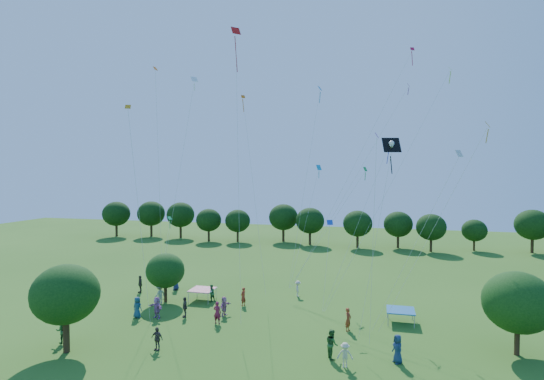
# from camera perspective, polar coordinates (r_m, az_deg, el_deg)

# --- Properties ---
(near_tree_west) EXTENTS (4.48, 4.48, 6.02)m
(near_tree_west) POSITION_cam_1_polar(r_m,az_deg,el_deg) (32.80, -26.02, -12.49)
(near_tree_west) COLOR #422B19
(near_tree_west) RESTS_ON ground
(near_tree_north) EXTENTS (3.61, 3.61, 4.62)m
(near_tree_north) POSITION_cam_1_polar(r_m,az_deg,el_deg) (41.97, -14.15, -10.46)
(near_tree_north) COLOR #422B19
(near_tree_north) RESTS_ON ground
(near_tree_east) EXTENTS (4.53, 4.53, 5.63)m
(near_tree_east) POSITION_cam_1_polar(r_m,az_deg,el_deg) (33.63, 30.17, -12.92)
(near_tree_east) COLOR #422B19
(near_tree_east) RESTS_ON ground
(treeline) EXTENTS (88.01, 8.77, 6.77)m
(treeline) POSITION_cam_1_polar(r_m,az_deg,el_deg) (72.18, 6.74, -4.13)
(treeline) COLOR #422B19
(treeline) RESTS_ON ground
(tent_red_stripe) EXTENTS (2.20, 2.20, 1.10)m
(tent_red_stripe) POSITION_cam_1_polar(r_m,az_deg,el_deg) (42.21, -9.34, -13.08)
(tent_red_stripe) COLOR red
(tent_red_stripe) RESTS_ON ground
(tent_blue) EXTENTS (2.20, 2.20, 1.10)m
(tent_blue) POSITION_cam_1_polar(r_m,az_deg,el_deg) (37.37, 16.91, -15.22)
(tent_blue) COLOR #165690
(tent_blue) RESTS_ON ground
(crowd_person_0) EXTENTS (0.86, 1.03, 1.84)m
(crowd_person_0) POSITION_cam_1_polar(r_m,az_deg,el_deg) (30.22, 16.53, -19.79)
(crowd_person_0) COLOR navy
(crowd_person_0) RESTS_ON ground
(crowd_person_1) EXTENTS (0.71, 0.49, 1.82)m
(crowd_person_1) POSITION_cam_1_polar(r_m,az_deg,el_deg) (36.00, -7.37, -16.03)
(crowd_person_1) COLOR maroon
(crowd_person_1) RESTS_ON ground
(crowd_person_2) EXTENTS (0.87, 1.06, 1.90)m
(crowd_person_2) POSITION_cam_1_polar(r_m,az_deg,el_deg) (30.05, 8.05, -19.79)
(crowd_person_2) COLOR #235324
(crowd_person_2) RESTS_ON ground
(crowd_person_3) EXTENTS (1.07, 0.56, 1.57)m
(crowd_person_3) POSITION_cam_1_polar(r_m,az_deg,el_deg) (28.97, 9.79, -21.02)
(crowd_person_3) COLOR beige
(crowd_person_3) RESTS_ON ground
(crowd_person_4) EXTENTS (1.00, 0.60, 1.60)m
(crowd_person_4) POSITION_cam_1_polar(r_m,az_deg,el_deg) (32.00, -15.21, -18.72)
(crowd_person_4) COLOR #483C3A
(crowd_person_4) RESTS_ON ground
(crowd_person_5) EXTENTS (1.78, 1.25, 1.80)m
(crowd_person_5) POSITION_cam_1_polar(r_m,az_deg,el_deg) (38.23, -15.25, -15.01)
(crowd_person_5) COLOR #A762A8
(crowd_person_5) RESTS_ON ground
(crowd_person_6) EXTENTS (0.58, 0.94, 1.82)m
(crowd_person_6) POSITION_cam_1_polar(r_m,az_deg,el_deg) (46.34, -12.81, -11.87)
(crowd_person_6) COLOR navy
(crowd_person_6) RESTS_ON ground
(crowd_person_7) EXTENTS (0.61, 0.73, 1.69)m
(crowd_person_7) POSITION_cam_1_polar(r_m,az_deg,el_deg) (40.25, -3.89, -14.11)
(crowd_person_7) COLOR maroon
(crowd_person_7) RESTS_ON ground
(crowd_person_8) EXTENTS (0.80, 0.89, 1.59)m
(crowd_person_8) POSITION_cam_1_polar(r_m,az_deg,el_deg) (41.86, -8.19, -13.55)
(crowd_person_8) COLOR #2A622F
(crowd_person_8) RESTS_ON ground
(crowd_person_9) EXTENTS (0.68, 1.10, 1.56)m
(crowd_person_9) POSITION_cam_1_polar(r_m,az_deg,el_deg) (43.06, 3.50, -13.10)
(crowd_person_9) COLOR beige
(crowd_person_9) RESTS_ON ground
(crowd_person_10) EXTENTS (1.07, 1.06, 1.77)m
(crowd_person_10) POSITION_cam_1_polar(r_m,az_deg,el_deg) (46.22, -17.31, -11.98)
(crowd_person_10) COLOR #37332C
(crowd_person_10) RESTS_ON ground
(crowd_person_11) EXTENTS (0.83, 1.62, 1.65)m
(crowd_person_11) POSITION_cam_1_polar(r_m,az_deg,el_deg) (37.79, -6.44, -15.26)
(crowd_person_11) COLOR #AE6593
(crowd_person_11) RESTS_ON ground
(crowd_person_12) EXTENTS (0.94, 0.62, 1.77)m
(crowd_person_12) POSITION_cam_1_polar(r_m,az_deg,el_deg) (38.79, -17.66, -14.80)
(crowd_person_12) COLOR navy
(crowd_person_12) RESTS_ON ground
(crowd_person_13) EXTENTS (0.62, 0.77, 1.80)m
(crowd_person_13) POSITION_cam_1_polar(r_m,az_deg,el_deg) (34.75, 10.21, -16.76)
(crowd_person_13) COLOR maroon
(crowd_person_13) RESTS_ON ground
(crowd_person_14) EXTENTS (1.00, 0.95, 1.82)m
(crowd_person_14) POSITION_cam_1_polar(r_m,az_deg,el_deg) (35.51, -26.32, -16.53)
(crowd_person_14) COLOR #26592A
(crowd_person_14) RESTS_ON ground
(crowd_person_15) EXTENTS (0.91, 1.31, 1.84)m
(crowd_person_15) POSITION_cam_1_polar(r_m,az_deg,el_deg) (41.97, -14.87, -13.39)
(crowd_person_15) COLOR #B3B18F
(crowd_person_15) RESTS_ON ground
(crowd_person_16) EXTENTS (0.79, 1.10, 1.72)m
(crowd_person_16) POSITION_cam_1_polar(r_m,az_deg,el_deg) (37.97, -11.64, -15.16)
(crowd_person_16) COLOR #463B38
(crowd_person_16) RESTS_ON ground
(pirate_kite) EXTENTS (2.66, 1.65, 13.31)m
(pirate_kite) POSITION_cam_1_polar(r_m,az_deg,el_deg) (29.38, 15.69, 5.41)
(pirate_kite) COLOR black
(red_high_kite) EXTENTS (3.06, 7.15, 23.60)m
(red_high_kite) POSITION_cam_1_polar(r_m,az_deg,el_deg) (37.13, -4.79, 15.12)
(red_high_kite) COLOR red
(small_kite_0) EXTENTS (11.13, 4.59, 23.13)m
(small_kite_0) POSITION_cam_1_polar(r_m,az_deg,el_deg) (42.53, 13.59, 8.33)
(small_kite_0) COLOR red
(small_kite_1) EXTENTS (3.41, 3.57, 18.49)m
(small_kite_1) POSITION_cam_1_polar(r_m,az_deg,el_deg) (40.44, -3.06, 4.96)
(small_kite_1) COLOR orange
(small_kite_2) EXTENTS (1.47, 0.77, 15.66)m
(small_kite_2) POSITION_cam_1_polar(r_m,az_deg,el_deg) (31.03, -17.92, 1.61)
(small_kite_2) COLOR orange
(small_kite_3) EXTENTS (1.99, 5.47, 5.99)m
(small_kite_3) POSITION_cam_1_polar(r_m,az_deg,el_deg) (48.57, -13.75, -5.04)
(small_kite_3) COLOR #1B9951
(small_kite_4) EXTENTS (0.57, 3.71, 6.87)m
(small_kite_4) POSITION_cam_1_polar(r_m,az_deg,el_deg) (36.51, 7.64, -6.17)
(small_kite_4) COLOR blue
(small_kite_5) EXTENTS (10.88, 5.01, 19.68)m
(small_kite_5) POSITION_cam_1_polar(r_m,az_deg,el_deg) (42.31, 13.21, 5.26)
(small_kite_5) COLOR #8C176E
(small_kite_6) EXTENTS (2.39, 4.18, 21.10)m
(small_kite_6) POSITION_cam_1_polar(r_m,az_deg,el_deg) (45.83, -11.20, 9.51)
(small_kite_6) COLOR white
(small_kite_7) EXTENTS (2.13, 7.16, 11.79)m
(small_kite_7) POSITION_cam_1_polar(r_m,az_deg,el_deg) (45.09, 5.75, 0.55)
(small_kite_7) COLOR #0E93D6
(small_kite_8) EXTENTS (0.98, 0.76, 21.47)m
(small_kite_8) POSITION_cam_1_polar(r_m,az_deg,el_deg) (43.94, -15.14, 7.18)
(small_kite_8) COLOR #C9550B
(small_kite_9) EXTENTS (6.62, 1.08, 14.14)m
(small_kite_9) POSITION_cam_1_polar(r_m,az_deg,el_deg) (29.53, 23.80, 1.09)
(small_kite_9) COLOR orange
(small_kite_10) EXTENTS (10.35, 8.51, 20.44)m
(small_kite_10) POSITION_cam_1_polar(r_m,az_deg,el_deg) (38.67, 18.46, 6.19)
(small_kite_10) COLOR #B2D312
(small_kite_11) EXTENTS (7.17, 0.68, 11.47)m
(small_kite_11) POSITION_cam_1_polar(r_m,az_deg,el_deg) (39.86, 10.07, -1.14)
(small_kite_11) COLOR green
(small_kite_12) EXTENTS (5.10, 7.07, 13.69)m
(small_kite_12) POSITION_cam_1_polar(r_m,az_deg,el_deg) (38.37, 13.87, 1.75)
(small_kite_12) COLOR #1614C8
(small_kite_13) EXTENTS (0.46, 0.96, 13.39)m
(small_kite_13) POSITION_cam_1_polar(r_m,az_deg,el_deg) (26.81, 13.60, -1.70)
(small_kite_13) COLOR purple
(small_kite_14) EXTENTS (5.80, 0.75, 12.46)m
(small_kite_14) POSITION_cam_1_polar(r_m,az_deg,el_deg) (30.40, 21.58, -0.53)
(small_kite_14) COLOR silver
(small_kite_15) EXTENTS (2.23, 6.79, 20.20)m
(small_kite_15) POSITION_cam_1_polar(r_m,az_deg,el_deg) (44.82, 5.58, 7.77)
(small_kite_15) COLOR #0C75BD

